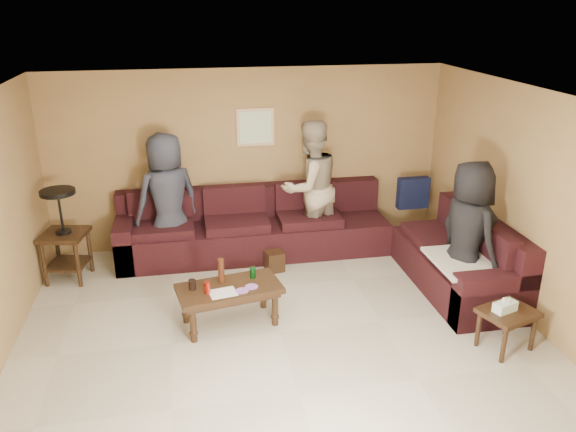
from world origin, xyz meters
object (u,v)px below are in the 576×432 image
(person_left, at_px, (168,199))
(side_table_right, at_px, (507,315))
(person_middle, at_px, (310,187))
(person_right, at_px, (467,235))
(coffee_table, at_px, (229,292))
(sectional_sofa, at_px, (320,243))
(end_table_left, at_px, (64,233))
(waste_bin, at_px, (274,261))

(person_left, bearing_deg, side_table_right, 115.84)
(side_table_right, distance_m, person_middle, 3.13)
(person_left, xyz_separation_m, person_right, (3.35, -1.76, -0.03))
(coffee_table, bearing_deg, side_table_right, -19.95)
(person_left, bearing_deg, person_middle, 155.44)
(sectional_sofa, distance_m, end_table_left, 3.26)
(coffee_table, height_order, end_table_left, end_table_left)
(sectional_sofa, bearing_deg, end_table_left, 176.27)
(side_table_right, xyz_separation_m, person_right, (0.01, 0.96, 0.48))
(coffee_table, xyz_separation_m, end_table_left, (-1.92, 1.45, 0.23))
(person_left, bearing_deg, waste_bin, 132.41)
(side_table_right, bearing_deg, waste_bin, 132.82)
(sectional_sofa, distance_m, waste_bin, 0.66)
(end_table_left, distance_m, person_middle, 3.24)
(end_table_left, xyz_separation_m, side_table_right, (4.62, -2.43, -0.24))
(end_table_left, distance_m, person_left, 1.34)
(sectional_sofa, xyz_separation_m, end_table_left, (-3.24, 0.21, 0.30))
(waste_bin, bearing_deg, person_left, 157.33)
(side_table_right, height_order, person_middle, person_middle)
(waste_bin, bearing_deg, end_table_left, 174.36)
(side_table_right, bearing_deg, end_table_left, 152.26)
(side_table_right, distance_m, person_left, 4.34)
(side_table_right, relative_size, person_middle, 0.34)
(end_table_left, relative_size, person_middle, 0.64)
(sectional_sofa, relative_size, person_left, 2.62)
(sectional_sofa, bearing_deg, side_table_right, -58.03)
(coffee_table, relative_size, side_table_right, 1.86)
(sectional_sofa, height_order, person_middle, person_middle)
(coffee_table, distance_m, person_left, 1.92)
(coffee_table, bearing_deg, sectional_sofa, 43.12)
(coffee_table, height_order, waste_bin, coffee_table)
(person_left, bearing_deg, sectional_sofa, 140.53)
(sectional_sofa, distance_m, person_middle, 0.80)
(sectional_sofa, relative_size, side_table_right, 7.30)
(sectional_sofa, xyz_separation_m, waste_bin, (-0.63, -0.05, -0.19))
(coffee_table, distance_m, end_table_left, 2.41)
(waste_bin, bearing_deg, side_table_right, -47.18)
(waste_bin, distance_m, person_middle, 1.15)
(coffee_table, relative_size, person_middle, 0.64)
(sectional_sofa, distance_m, side_table_right, 2.62)
(sectional_sofa, height_order, person_right, person_right)
(sectional_sofa, xyz_separation_m, person_right, (1.39, -1.26, 0.53))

